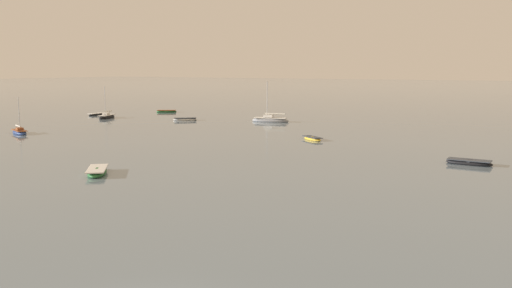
# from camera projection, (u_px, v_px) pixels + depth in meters

# --- Properties ---
(rowboat_moored_0) EXTENTS (4.04, 4.33, 0.70)m
(rowboat_moored_0) POSITION_uv_depth(u_px,v_px,m) (97.00, 172.00, 45.11)
(rowboat_moored_0) COLOR #23602D
(rowboat_moored_0) RESTS_ON ground
(rowboat_moored_2) EXTENTS (3.54, 2.99, 0.55)m
(rowboat_moored_2) POSITION_uv_depth(u_px,v_px,m) (312.00, 139.00, 66.50)
(rowboat_moored_2) COLOR gold
(rowboat_moored_2) RESTS_ON ground
(rowboat_moored_3) EXTENTS (4.12, 1.45, 0.65)m
(rowboat_moored_3) POSITION_uv_depth(u_px,v_px,m) (469.00, 163.00, 49.52)
(rowboat_moored_3) COLOR black
(rowboat_moored_3) RESTS_ON ground
(sailboat_moored_0) EXTENTS (6.50, 3.42, 6.97)m
(sailboat_moored_0) POSITION_uv_depth(u_px,v_px,m) (270.00, 120.00, 88.84)
(sailboat_moored_0) COLOR gray
(sailboat_moored_0) RESTS_ON ground
(rowboat_moored_6) EXTENTS (4.14, 3.33, 0.64)m
(rowboat_moored_6) POSITION_uv_depth(u_px,v_px,m) (167.00, 111.00, 107.76)
(rowboat_moored_6) COLOR #23602D
(rowboat_moored_6) RESTS_ON ground
(sailboat_moored_1) EXTENTS (3.43, 5.50, 5.90)m
(sailboat_moored_1) POSITION_uv_depth(u_px,v_px,m) (107.00, 117.00, 95.43)
(sailboat_moored_1) COLOR black
(sailboat_moored_1) RESTS_ON ground
(rowboat_moored_7) EXTENTS (1.34, 3.57, 0.56)m
(rowboat_moored_7) POSITION_uv_depth(u_px,v_px,m) (96.00, 114.00, 101.13)
(rowboat_moored_7) COLOR black
(rowboat_moored_7) RESTS_ON ground
(rowboat_moored_8) EXTENTS (3.88, 3.70, 0.63)m
(rowboat_moored_8) POSITION_uv_depth(u_px,v_px,m) (185.00, 119.00, 91.13)
(rowboat_moored_8) COLOR white
(rowboat_moored_8) RESTS_ON ground
(sailboat_moored_2) EXTENTS (4.85, 3.15, 5.21)m
(sailboat_moored_2) POSITION_uv_depth(u_px,v_px,m) (19.00, 132.00, 72.74)
(sailboat_moored_2) COLOR navy
(sailboat_moored_2) RESTS_ON ground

